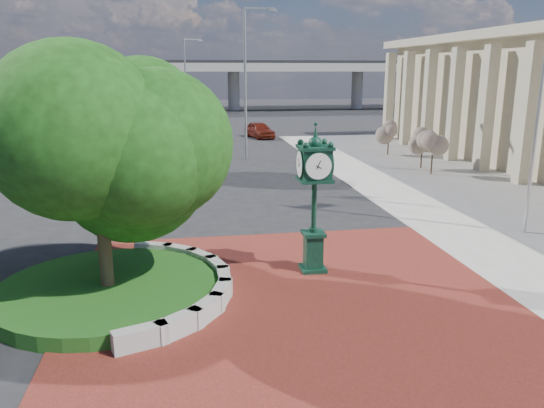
{
  "coord_description": "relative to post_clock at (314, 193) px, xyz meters",
  "views": [
    {
      "loc": [
        -2.73,
        -14.15,
        6.13
      ],
      "look_at": [
        -0.16,
        1.5,
        2.11
      ],
      "focal_mm": 35.0,
      "sensor_mm": 36.0,
      "label": 1
    }
  ],
  "objects": [
    {
      "name": "overpass",
      "position": [
        -1.27,
        68.95,
        4.03
      ],
      "size": [
        90.0,
        12.0,
        7.5
      ],
      "color": "#9E9B93",
      "rests_on": "ground"
    },
    {
      "name": "flagpole_a",
      "position": [
        9.01,
        2.57,
        3.35
      ],
      "size": [
        1.75,
        0.56,
        11.45
      ],
      "color": "silver",
      "rests_on": "ground"
    },
    {
      "name": "shrub_mid",
      "position": [
        11.04,
        16.29,
        -0.92
      ],
      "size": [
        1.2,
        1.2,
        2.2
      ],
      "color": "#38281C",
      "rests_on": "ground"
    },
    {
      "name": "street_lamp_far",
      "position": [
        -3.32,
        43.62,
        2.95
      ],
      "size": [
        2.04,
        0.77,
        9.32
      ],
      "color": "slate",
      "rests_on": "ground"
    },
    {
      "name": "shrub_far",
      "position": [
        10.99,
        21.87,
        -0.92
      ],
      "size": [
        1.2,
        1.2,
        2.2
      ],
      "color": "#38281C",
      "rests_on": "ground"
    },
    {
      "name": "planter_wall",
      "position": [
        -3.77,
        -1.05,
        -2.24
      ],
      "size": [
        2.96,
        6.77,
        0.54
      ],
      "color": "#9E9B93",
      "rests_on": "ground"
    },
    {
      "name": "shrub_near",
      "position": [
        10.76,
        14.24,
        -0.92
      ],
      "size": [
        1.2,
        1.2,
        2.2
      ],
      "color": "#38281C",
      "rests_on": "ground"
    },
    {
      "name": "plaza",
      "position": [
        -1.06,
        -2.05,
        -2.49
      ],
      "size": [
        12.0,
        12.0,
        0.04
      ],
      "primitive_type": "cube",
      "color": "maroon",
      "rests_on": "ground"
    },
    {
      "name": "grass_bed",
      "position": [
        -6.06,
        -1.05,
        -2.31
      ],
      "size": [
        6.1,
        6.1,
        0.4
      ],
      "primitive_type": "cylinder",
      "color": "#1D4112",
      "rests_on": "ground"
    },
    {
      "name": "tree_planter",
      "position": [
        -6.06,
        -1.05,
        1.21
      ],
      "size": [
        5.2,
        5.2,
        6.33
      ],
      "color": "#38281C",
      "rests_on": "ground"
    },
    {
      "name": "tree_street",
      "position": [
        -5.06,
        16.95,
        0.72
      ],
      "size": [
        4.4,
        4.4,
        5.45
      ],
      "color": "#38281C",
      "rests_on": "ground"
    },
    {
      "name": "ground",
      "position": [
        -1.06,
        -1.05,
        -2.51
      ],
      "size": [
        200.0,
        200.0,
        0.0
      ],
      "primitive_type": "plane",
      "color": "black",
      "rests_on": "ground"
    },
    {
      "name": "street_lamp_near",
      "position": [
        0.64,
        21.64,
        3.44
      ],
      "size": [
        2.28,
        0.29,
        10.15
      ],
      "color": "slate",
      "rests_on": "ground"
    },
    {
      "name": "parked_car",
      "position": [
        3.02,
        33.64,
        -1.79
      ],
      "size": [
        2.78,
        4.58,
        1.46
      ],
      "primitive_type": "imported",
      "rotation": [
        0.0,
        0.0,
        0.26
      ],
      "color": "#53150B",
      "rests_on": "ground"
    },
    {
      "name": "post_clock",
      "position": [
        0.0,
        0.0,
        0.0
      ],
      "size": [
        0.97,
        0.97,
        4.58
      ],
      "color": "black",
      "rests_on": "ground"
    }
  ]
}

